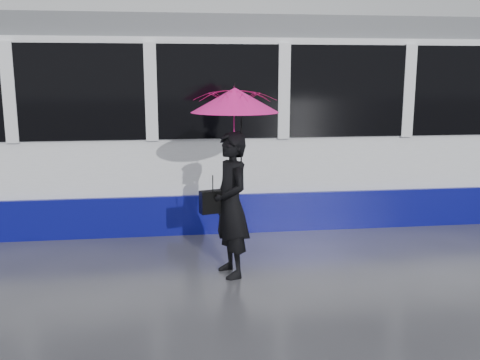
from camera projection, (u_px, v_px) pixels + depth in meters
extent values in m
plane|color=#2F2E34|center=(174.00, 263.00, 7.09)|extent=(90.00, 90.00, 0.00)
cube|color=#3F3D38|center=(172.00, 225.00, 8.82)|extent=(34.00, 0.07, 0.02)
cube|color=#3F3D38|center=(172.00, 205.00, 10.22)|extent=(34.00, 0.07, 0.02)
imported|color=black|center=(231.00, 205.00, 6.52)|extent=(0.59, 0.74, 1.79)
imported|color=#F21459|center=(235.00, 124.00, 6.33)|extent=(1.21, 1.22, 0.89)
cone|color=#F21459|center=(235.00, 100.00, 6.28)|extent=(1.29, 1.29, 0.29)
cylinder|color=black|center=(235.00, 86.00, 6.24)|extent=(0.01, 0.01, 0.07)
cylinder|color=black|center=(241.00, 151.00, 6.43)|extent=(0.02, 0.02, 0.78)
cube|color=black|center=(213.00, 202.00, 6.50)|extent=(0.34, 0.22, 0.28)
cylinder|color=black|center=(213.00, 183.00, 6.46)|extent=(0.01, 0.01, 0.18)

